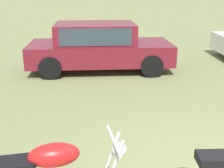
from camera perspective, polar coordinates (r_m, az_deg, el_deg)
car_burgundy at (r=8.99m, az=-2.69°, el=7.64°), size 4.55×2.77×1.43m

